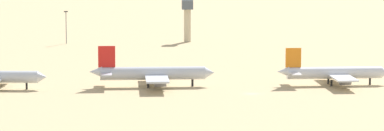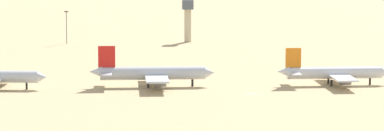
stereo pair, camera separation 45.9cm
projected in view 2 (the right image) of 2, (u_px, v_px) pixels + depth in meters
The scene contains 5 objects.
ground at pixel (252, 94), 328.16m from camera, with size 4000.00×4000.00×0.00m, color tan.
parked_jet_red_2 at pixel (152, 73), 342.32m from camera, with size 41.50×34.78×13.73m.
parked_jet_orange_3 at pixel (333, 73), 345.97m from camera, with size 38.37×32.22×12.68m.
control_tower at pixel (188, 17), 480.56m from camera, with size 5.20×5.20×19.57m.
light_pole_west at pixel (66, 25), 473.75m from camera, with size 1.80×0.50×14.99m.
Camera 2 is at (-32.45, -323.21, 51.08)m, focal length 97.05 mm.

